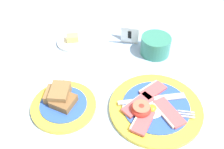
# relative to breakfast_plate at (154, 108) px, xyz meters

# --- Properties ---
(ground_plane) EXTENTS (3.00, 3.00, 0.00)m
(ground_plane) POSITION_rel_breakfast_plate_xyz_m (-0.05, 0.02, -0.01)
(ground_plane) COLOR #93B2DB
(breakfast_plate) EXTENTS (0.25, 0.25, 0.04)m
(breakfast_plate) POSITION_rel_breakfast_plate_xyz_m (0.00, 0.00, 0.00)
(breakfast_plate) COLOR yellow
(breakfast_plate) RESTS_ON ground_plane
(bread_plate) EXTENTS (0.17, 0.17, 0.05)m
(bread_plate) POSITION_rel_breakfast_plate_xyz_m (-0.24, 0.00, 0.00)
(bread_plate) COLOR yellow
(bread_plate) RESTS_ON ground_plane
(sugar_cup) EXTENTS (0.10, 0.10, 0.06)m
(sugar_cup) POSITION_rel_breakfast_plate_xyz_m (0.02, 0.24, 0.02)
(sugar_cup) COLOR #337F6B
(sugar_cup) RESTS_ON ground_plane
(butter_dish) EXTENTS (0.11, 0.11, 0.03)m
(butter_dish) POSITION_rel_breakfast_plate_xyz_m (-0.26, 0.28, -0.00)
(butter_dish) COLOR silver
(butter_dish) RESTS_ON ground_plane
(number_card) EXTENTS (0.07, 0.05, 0.07)m
(number_card) POSITION_rel_breakfast_plate_xyz_m (-0.07, 0.30, 0.03)
(number_card) COLOR white
(number_card) RESTS_ON ground_plane
(teaspoon_by_saucer) EXTENTS (0.09, 0.19, 0.01)m
(teaspoon_by_saucer) POSITION_rel_breakfast_plate_xyz_m (-0.23, 0.13, -0.01)
(teaspoon_by_saucer) COLOR silver
(teaspoon_by_saucer) RESTS_ON ground_plane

